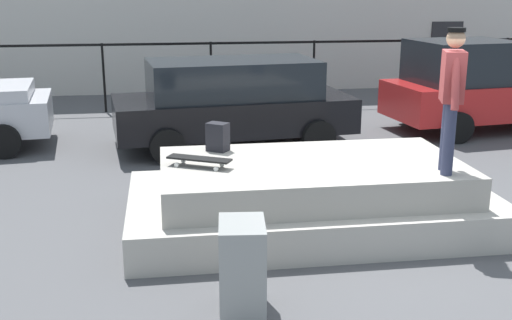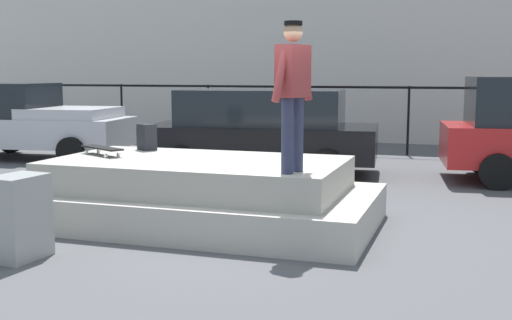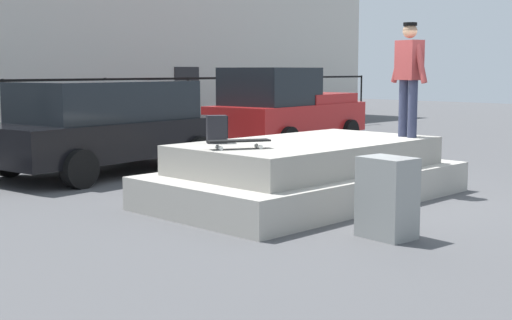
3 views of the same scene
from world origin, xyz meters
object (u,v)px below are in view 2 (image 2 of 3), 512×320
skateboard (102,148)px  utility_box (19,217)px  skateboarder (293,86)px  car_black_hatchback_mid (262,129)px  car_silver_pickup_near (32,121)px  backpack (147,137)px

skateboard → utility_box: 2.23m
skateboarder → utility_box: bearing=-151.4°
car_black_hatchback_mid → utility_box: car_black_hatchback_mid is taller
skateboarder → car_silver_pickup_near: bearing=144.8°
car_silver_pickup_near → skateboard: bearing=-44.8°
backpack → utility_box: 2.98m
skateboard → utility_box: (0.27, -2.15, -0.51)m
skateboarder → backpack: size_ratio=4.44×
skateboarder → utility_box: size_ratio=1.88×
skateboarder → car_black_hatchback_mid: bearing=111.5°
car_silver_pickup_near → car_black_hatchback_mid: size_ratio=0.94×
car_silver_pickup_near → backpack: bearing=-38.3°
skateboard → backpack: bearing=68.3°
backpack → skateboarder: bearing=7.1°
skateboard → utility_box: bearing=-82.9°
skateboard → backpack: size_ratio=2.10×
skateboard → car_silver_pickup_near: bearing=135.2°
backpack → utility_box: (-0.04, -2.92, -0.61)m
utility_box → skateboard: bearing=102.8°
car_black_hatchback_mid → utility_box: (-0.67, -6.63, -0.44)m
backpack → utility_box: bearing=-55.1°
skateboarder → car_black_hatchback_mid: skateboarder is taller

